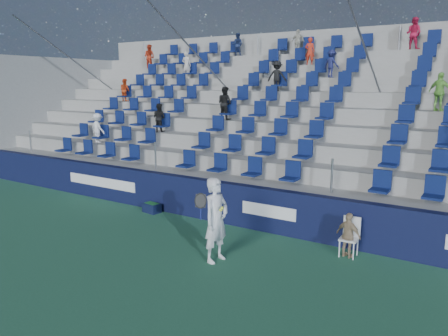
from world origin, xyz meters
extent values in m
plane|color=#2D6A4A|center=(0.00, 0.00, 0.00)|extent=(70.00, 70.00, 0.00)
cube|color=#0F1337|center=(0.00, 3.15, 0.60)|extent=(24.00, 0.30, 1.20)
cube|color=white|center=(-5.00, 2.99, 0.62)|extent=(3.20, 0.02, 0.34)
cube|color=white|center=(1.50, 2.99, 0.62)|extent=(1.60, 0.02, 0.34)
cube|color=#979792|center=(0.00, 3.72, 0.60)|extent=(24.00, 0.85, 1.20)
cube|color=#979792|center=(0.00, 4.57, 0.85)|extent=(24.00, 0.85, 1.70)
cube|color=#979792|center=(0.00, 5.42, 1.10)|extent=(24.00, 0.85, 2.20)
cube|color=#979792|center=(0.00, 6.28, 1.35)|extent=(24.00, 0.85, 2.70)
cube|color=#979792|center=(0.00, 7.12, 1.60)|extent=(24.00, 0.85, 3.20)
cube|color=#979792|center=(0.00, 7.97, 1.85)|extent=(24.00, 0.85, 3.70)
cube|color=#979792|center=(0.00, 8.82, 2.10)|extent=(24.00, 0.85, 4.20)
cube|color=#979792|center=(0.00, 9.68, 2.35)|extent=(24.00, 0.85, 4.70)
cube|color=#979792|center=(0.00, 10.52, 2.60)|extent=(24.00, 0.85, 5.20)
cube|color=#979792|center=(0.00, 11.20, 3.10)|extent=(24.00, 0.50, 6.20)
cube|color=#979792|center=(-11.85, 7.12, 2.60)|extent=(0.30, 7.65, 5.20)
cube|color=#0C194C|center=(0.00, 3.72, 1.55)|extent=(16.05, 0.50, 0.70)
cube|color=#0C194C|center=(0.00, 4.57, 2.05)|extent=(16.05, 0.50, 0.70)
cube|color=#0C194C|center=(0.00, 5.42, 2.55)|extent=(16.05, 0.50, 0.70)
cube|color=#0C194C|center=(0.00, 6.28, 3.05)|extent=(16.05, 0.50, 0.70)
cube|color=#0C194C|center=(0.00, 7.12, 3.55)|extent=(16.05, 0.50, 0.70)
cube|color=#0C194C|center=(0.00, 7.97, 4.05)|extent=(16.05, 0.50, 0.70)
cube|color=#0C194C|center=(0.00, 8.82, 4.55)|extent=(16.05, 0.50, 0.70)
cube|color=#0C194C|center=(0.00, 9.68, 5.05)|extent=(16.05, 0.50, 0.70)
cube|color=#0C194C|center=(0.00, 10.52, 5.55)|extent=(16.05, 0.50, 0.70)
cylinder|color=gray|center=(-3.00, 7.12, 4.35)|extent=(0.06, 7.68, 4.55)
cylinder|color=gray|center=(3.00, 7.12, 4.35)|extent=(0.06, 7.68, 4.55)
cylinder|color=gray|center=(-9.80, 7.12, 4.35)|extent=(0.06, 7.68, 4.55)
imported|color=#C53F17|center=(-7.76, 7.08, 3.70)|extent=(0.53, 0.44, 0.99)
imported|color=silver|center=(-6.75, 4.52, 2.28)|extent=(0.81, 0.55, 1.16)
imported|color=black|center=(-4.33, 5.38, 2.73)|extent=(0.53, 0.42, 1.06)
imported|color=#BEB5AB|center=(-5.59, 8.77, 4.79)|extent=(0.47, 0.34, 1.19)
imported|color=black|center=(-1.95, 6.23, 3.29)|extent=(0.64, 0.54, 1.18)
imported|color=beige|center=(-1.00, 10.47, 5.70)|extent=(0.61, 0.29, 1.01)
imported|color=#19264C|center=(-3.96, 10.47, 5.71)|extent=(0.59, 0.51, 1.03)
imported|color=black|center=(-0.71, 7.93, 4.26)|extent=(0.78, 0.54, 1.12)
imported|color=navy|center=(1.07, 8.77, 4.70)|extent=(0.73, 0.56, 1.00)
imported|color=#B83118|center=(-8.54, 9.62, 5.29)|extent=(0.61, 0.50, 1.17)
imported|color=red|center=(-0.12, 9.62, 5.23)|extent=(0.44, 0.34, 1.07)
imported|color=#BA183E|center=(3.52, 10.47, 5.78)|extent=(0.65, 0.56, 1.15)
imported|color=#7DCA50|center=(4.95, 7.08, 3.76)|extent=(0.71, 0.46, 1.12)
imported|color=silver|center=(1.34, 0.67, 0.97)|extent=(0.54, 0.76, 1.95)
cylinder|color=navy|center=(1.09, 0.42, 1.14)|extent=(0.03, 0.03, 0.28)
torus|color=black|center=(1.09, 0.42, 1.44)|extent=(0.30, 0.17, 0.28)
plane|color=#262626|center=(1.09, 0.42, 1.44)|extent=(0.30, 0.16, 0.29)
sphere|color=#DEEA36|center=(1.59, 0.47, 1.30)|extent=(0.07, 0.07, 0.07)
sphere|color=#DEEA36|center=(1.59, 0.53, 1.33)|extent=(0.07, 0.07, 0.07)
cube|color=white|center=(3.83, 2.55, 0.43)|extent=(0.42, 0.42, 0.04)
cube|color=white|center=(3.83, 2.74, 0.68)|extent=(0.41, 0.06, 0.50)
cylinder|color=white|center=(3.66, 2.39, 0.20)|extent=(0.03, 0.03, 0.41)
cylinder|color=white|center=(3.99, 2.39, 0.20)|extent=(0.03, 0.03, 0.41)
cylinder|color=white|center=(3.66, 2.71, 0.20)|extent=(0.03, 0.03, 0.41)
cylinder|color=white|center=(3.99, 2.71, 0.20)|extent=(0.03, 0.03, 0.41)
imported|color=tan|center=(3.83, 2.50, 0.54)|extent=(0.68, 0.43, 1.07)
cube|color=#0E1433|center=(-2.47, 2.75, 0.15)|extent=(0.58, 0.42, 0.29)
cube|color=#1E662D|center=(-2.47, 2.75, 0.21)|extent=(0.47, 0.31, 0.18)
camera|label=1|loc=(6.56, -7.20, 4.03)|focal=35.00mm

